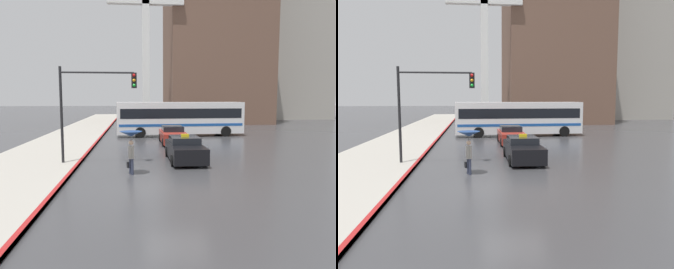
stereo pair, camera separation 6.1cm
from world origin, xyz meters
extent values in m
plane|color=#38383A|center=(0.00, 0.00, 0.00)|extent=(300.00, 300.00, 0.00)
cube|color=maroon|center=(-4.59, 0.00, 0.08)|extent=(0.16, 120.00, 0.15)
cube|color=black|center=(1.22, 5.70, 0.57)|extent=(1.80, 4.71, 0.81)
cube|color=black|center=(1.22, 5.94, 1.17)|extent=(1.58, 2.12, 0.39)
cylinder|color=black|center=(2.08, 4.24, 0.30)|extent=(0.20, 0.60, 0.60)
cylinder|color=black|center=(0.37, 4.24, 0.30)|extent=(0.20, 0.60, 0.60)
cylinder|color=black|center=(2.08, 7.16, 0.30)|extent=(0.20, 0.60, 0.60)
cylinder|color=black|center=(0.37, 7.16, 0.30)|extent=(0.20, 0.60, 0.60)
cube|color=yellow|center=(1.22, 5.70, 1.44)|extent=(0.44, 0.16, 0.16)
cube|color=#A52D23|center=(1.39, 12.93, 0.56)|extent=(1.80, 4.77, 0.80)
cube|color=black|center=(1.39, 13.16, 1.16)|extent=(1.58, 2.14, 0.40)
cylinder|color=black|center=(2.24, 11.45, 0.30)|extent=(0.20, 0.60, 0.60)
cylinder|color=black|center=(0.53, 11.45, 0.30)|extent=(0.20, 0.60, 0.60)
cylinder|color=black|center=(2.24, 14.40, 0.30)|extent=(0.20, 0.60, 0.60)
cylinder|color=black|center=(0.53, 14.40, 0.30)|extent=(0.20, 0.60, 0.60)
cube|color=silver|center=(2.72, 18.23, 1.72)|extent=(11.90, 2.97, 2.92)
cube|color=black|center=(2.72, 18.23, 2.17)|extent=(11.31, 2.97, 0.89)
cube|color=#194C9E|center=(2.72, 18.23, 1.12)|extent=(11.55, 2.98, 0.24)
cylinder|color=black|center=(6.80, 19.59, 0.48)|extent=(0.97, 0.32, 0.96)
cylinder|color=black|center=(6.90, 17.19, 0.48)|extent=(0.97, 0.32, 0.96)
cylinder|color=black|center=(-1.16, 19.27, 0.48)|extent=(0.97, 0.32, 0.96)
cylinder|color=black|center=(-1.07, 16.87, 0.48)|extent=(0.97, 0.32, 0.96)
cylinder|color=#2D3347|center=(-1.73, 2.51, 0.37)|extent=(0.16, 0.16, 0.74)
cylinder|color=#2D3347|center=(-1.82, 2.72, 0.37)|extent=(0.16, 0.16, 0.74)
cylinder|color=gray|center=(-1.78, 2.61, 1.04)|extent=(0.36, 0.36, 0.59)
sphere|color=#DBAD89|center=(-1.78, 2.61, 1.49)|extent=(0.22, 0.22, 0.22)
cylinder|color=gray|center=(-1.71, 2.45, 1.08)|extent=(0.09, 0.09, 0.50)
cylinder|color=gray|center=(-1.85, 2.78, 1.08)|extent=(0.09, 0.09, 0.50)
cone|color=navy|center=(-1.78, 2.61, 1.90)|extent=(1.04, 1.04, 0.23)
cylinder|color=black|center=(-1.78, 2.61, 1.57)|extent=(0.02, 0.02, 0.66)
cube|color=#262628|center=(-1.92, 2.83, 0.41)|extent=(0.16, 0.20, 0.28)
cylinder|color=black|center=(-5.38, 5.09, 2.58)|extent=(0.14, 0.14, 5.16)
cylinder|color=black|center=(-3.49, 5.09, 4.86)|extent=(3.78, 0.10, 0.10)
cube|color=black|center=(-1.60, 5.09, 4.46)|extent=(0.28, 0.28, 0.80)
sphere|color=red|center=(-1.60, 4.93, 4.72)|extent=(0.16, 0.16, 0.16)
sphere|color=orange|center=(-1.60, 4.93, 4.46)|extent=(0.16, 0.16, 0.16)
sphere|color=green|center=(-1.60, 4.93, 4.20)|extent=(0.16, 0.16, 0.16)
cube|color=brown|center=(10.45, 36.75, 15.18)|extent=(14.09, 13.88, 30.36)
cube|color=#A39E93|center=(24.87, 44.17, 17.69)|extent=(14.01, 10.15, 35.38)
cube|color=white|center=(-0.01, 29.73, 10.82)|extent=(0.90, 0.90, 21.65)
cube|color=white|center=(-0.01, 29.73, 15.59)|extent=(9.52, 0.90, 0.90)
camera|label=1|loc=(-1.65, -12.43, 3.51)|focal=35.00mm
camera|label=2|loc=(-1.59, -12.43, 3.51)|focal=35.00mm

